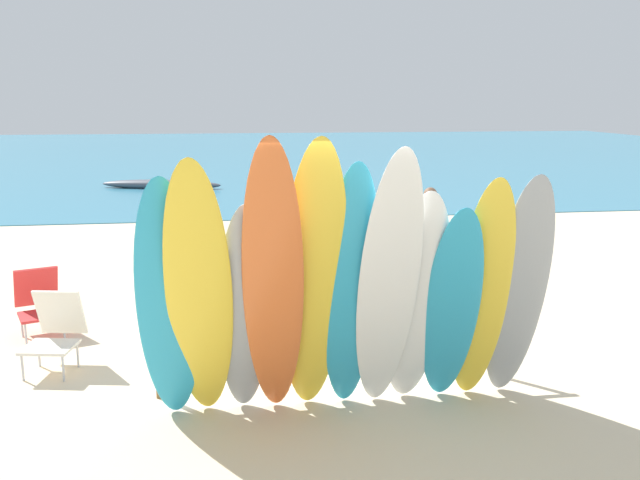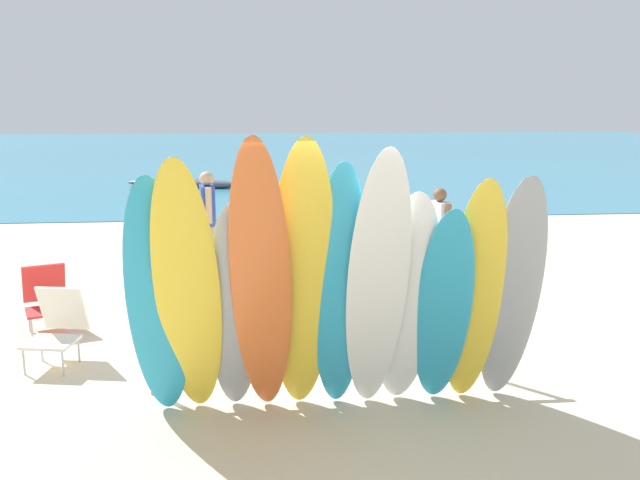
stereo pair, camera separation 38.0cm
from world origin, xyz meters
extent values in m
plane|color=beige|center=(0.00, 14.00, 0.00)|extent=(60.00, 60.00, 0.00)
cube|color=teal|center=(0.00, 29.62, 0.01)|extent=(60.00, 40.00, 0.02)
cylinder|color=brown|center=(-1.73, 0.00, 0.35)|extent=(0.07, 0.07, 0.71)
cylinder|color=brown|center=(1.73, 0.00, 0.35)|extent=(0.07, 0.07, 0.71)
cylinder|color=brown|center=(0.00, 0.00, 0.71)|extent=(3.58, 0.06, 0.06)
ellipsoid|color=#289EC6|center=(-1.56, -0.65, 1.13)|extent=(0.53, 0.72, 2.25)
ellipsoid|color=yellow|center=(-1.29, -0.72, 1.20)|extent=(0.61, 0.97, 2.41)
ellipsoid|color=#999EA3|center=(-0.92, -0.61, 1.01)|extent=(0.50, 0.78, 2.02)
ellipsoid|color=orange|center=(-0.68, -0.77, 1.29)|extent=(0.61, 1.06, 2.57)
ellipsoid|color=yellow|center=(-0.33, -0.69, 1.28)|extent=(0.58, 0.88, 2.55)
ellipsoid|color=#289EC6|center=(0.00, -0.65, 1.17)|extent=(0.51, 0.79, 2.35)
ellipsoid|color=white|center=(0.31, -0.74, 1.24)|extent=(0.54, 0.90, 2.47)
ellipsoid|color=white|center=(0.61, -0.60, 1.05)|extent=(0.57, 0.73, 2.09)
ellipsoid|color=#289EC6|center=(0.93, -0.61, 0.98)|extent=(0.56, 0.76, 1.95)
ellipsoid|color=yellow|center=(1.21, -0.62, 1.10)|extent=(0.57, 0.77, 2.20)
ellipsoid|color=#999EA3|center=(1.55, -0.62, 1.11)|extent=(0.57, 0.81, 2.22)
cylinder|color=brown|center=(1.98, 3.81, 0.36)|extent=(0.11, 0.11, 0.72)
cylinder|color=brown|center=(2.08, 3.53, 0.36)|extent=(0.11, 0.11, 0.72)
cube|color=#2D4CB2|center=(2.03, 3.67, 0.67)|extent=(0.39, 0.24, 0.17)
cube|color=silver|center=(2.03, 3.67, 1.01)|extent=(0.30, 0.42, 0.57)
sphere|color=brown|center=(2.03, 3.67, 1.39)|extent=(0.20, 0.20, 0.20)
cylinder|color=brown|center=(1.95, 3.89, 1.04)|extent=(0.09, 0.09, 0.50)
cylinder|color=brown|center=(2.11, 3.44, 1.04)|extent=(0.09, 0.09, 0.50)
cylinder|color=tan|center=(-1.53, 4.83, 0.41)|extent=(0.12, 0.12, 0.81)
cylinder|color=tan|center=(-1.48, 4.50, 0.41)|extent=(0.12, 0.12, 0.81)
cube|color=silver|center=(-1.50, 4.67, 0.75)|extent=(0.44, 0.27, 0.19)
cube|color=#2D4CB2|center=(-1.50, 4.67, 1.13)|extent=(0.28, 0.45, 0.63)
sphere|color=tan|center=(-1.50, 4.67, 1.56)|extent=(0.23, 0.23, 0.23)
cylinder|color=tan|center=(-1.54, 4.93, 1.16)|extent=(0.10, 0.10, 0.56)
cylinder|color=tan|center=(-1.46, 4.40, 1.16)|extent=(0.10, 0.10, 0.56)
cylinder|color=#9E704C|center=(1.02, 4.78, 0.36)|extent=(0.11, 0.11, 0.72)
cylinder|color=#9E704C|center=(1.31, 4.73, 0.36)|extent=(0.11, 0.11, 0.72)
cube|color=#2D4CB2|center=(1.16, 4.76, 0.66)|extent=(0.38, 0.24, 0.17)
cube|color=black|center=(1.16, 4.76, 0.99)|extent=(0.40, 0.25, 0.56)
sphere|color=#9E704C|center=(1.16, 4.76, 1.38)|extent=(0.20, 0.20, 0.20)
cylinder|color=#9E704C|center=(0.93, 4.80, 1.03)|extent=(0.09, 0.09, 0.50)
cylinder|color=#9E704C|center=(1.40, 4.72, 1.03)|extent=(0.09, 0.09, 0.50)
cylinder|color=#B7B7BC|center=(-3.14, 0.60, 0.14)|extent=(0.02, 0.02, 0.28)
cylinder|color=#B7B7BC|center=(-2.73, 0.53, 0.14)|extent=(0.02, 0.02, 0.28)
cylinder|color=#B7B7BC|center=(-3.07, 0.98, 0.14)|extent=(0.02, 0.02, 0.28)
cylinder|color=#B7B7BC|center=(-2.66, 0.90, 0.14)|extent=(0.02, 0.02, 0.28)
cube|color=silver|center=(-2.90, 0.75, 0.30)|extent=(0.57, 0.53, 0.03)
cube|color=silver|center=(-2.84, 1.07, 0.57)|extent=(0.53, 0.30, 0.53)
cylinder|color=#B7B7BC|center=(-3.37, 1.62, 0.14)|extent=(0.02, 0.02, 0.28)
cylinder|color=#B7B7BC|center=(-2.98, 1.78, 0.14)|extent=(0.02, 0.02, 0.28)
cylinder|color=#B7B7BC|center=(-3.51, 1.98, 0.14)|extent=(0.02, 0.02, 0.28)
cylinder|color=#B7B7BC|center=(-3.12, 2.13, 0.14)|extent=(0.02, 0.02, 0.28)
cube|color=red|center=(-3.25, 1.88, 0.30)|extent=(0.63, 0.60, 0.03)
cube|color=red|center=(-3.37, 2.19, 0.56)|extent=(0.56, 0.42, 0.51)
ellipsoid|color=#4C515B|center=(-3.01, 15.68, 0.14)|extent=(3.87, 1.51, 0.31)
camera|label=1|loc=(-1.07, -6.28, 2.82)|focal=38.47mm
camera|label=2|loc=(-0.69, -6.33, 2.82)|focal=38.47mm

